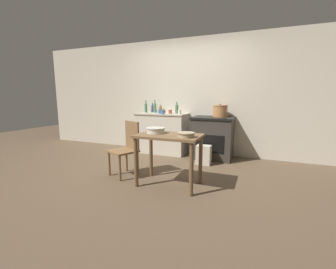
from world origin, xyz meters
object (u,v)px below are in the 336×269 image
bottle_center_left (146,108)px  work_table (169,144)px  chair (127,147)px  cup_far_right (163,112)px  bottle_far_left (152,109)px  bottle_center (155,108)px  bottle_mid_left (177,109)px  flour_sack (204,155)px  mixing_bowl_large (186,134)px  stove (213,138)px  mixing_bowl_small (156,130)px  cup_right (170,112)px  cup_center_right (160,111)px  cup_mid_right (180,112)px  bottle_left (161,110)px  stock_pot (220,111)px

bottle_center_left → work_table: bearing=-54.0°
chair → cup_far_right: 1.47m
bottle_far_left → bottle_center: bearing=-41.4°
bottle_mid_left → flour_sack: bearing=-37.9°
chair → bottle_center: (-0.30, 1.71, 0.55)m
flour_sack → mixing_bowl_large: 1.42m
stove → mixing_bowl_small: size_ratio=3.09×
stove → mixing_bowl_large: stove is taller
cup_right → mixing_bowl_small: bearing=-75.6°
cup_center_right → cup_far_right: size_ratio=1.12×
cup_mid_right → cup_right: same height
mixing_bowl_large → bottle_left: bottle_left is taller
bottle_center → cup_center_right: bearing=-42.7°
stove → bottle_center: bearing=173.7°
bottle_center → cup_right: bearing=-21.6°
work_table → stock_pot: (0.42, 1.76, 0.38)m
mixing_bowl_small → bottle_center_left: size_ratio=0.98×
bottle_center_left → cup_right: size_ratio=3.25×
work_table → chair: (-0.80, 0.14, -0.14)m
bottle_left → bottle_center: bearing=-145.2°
work_table → bottle_center_left: bottle_center_left is taller
stove → cup_far_right: 1.19m
mixing_bowl_small → bottle_left: (-0.76, 1.88, 0.18)m
bottle_center_left → bottle_center: bearing=2.4°
stock_pot → mixing_bowl_small: stock_pot is taller
stock_pot → cup_right: size_ratio=3.40×
chair → bottle_left: 1.87m
mixing_bowl_large → mixing_bowl_small: (-0.52, 0.14, 0.01)m
mixing_bowl_large → bottle_mid_left: bearing=113.7°
stove → bottle_center_left: bottle_center_left is taller
flour_sack → stock_pot: size_ratio=1.22×
stove → cup_center_right: 1.30m
flour_sack → mixing_bowl_large: mixing_bowl_large is taller
mixing_bowl_large → cup_center_right: (-1.17, 1.74, 0.17)m
mixing_bowl_large → bottle_far_left: bearing=126.4°
bottle_left → cup_center_right: 0.30m
bottle_far_left → cup_far_right: bottle_far_left is taller
bottle_center_left → bottle_left: bearing=14.2°
mixing_bowl_small → bottle_center_left: (-1.10, 1.79, 0.22)m
chair → cup_mid_right: size_ratio=10.07×
stock_pot → bottle_center_left: bearing=177.3°
mixing_bowl_large → cup_far_right: size_ratio=2.87×
stove → cup_mid_right: bearing=-174.1°
work_table → bottle_center: (-1.11, 1.85, 0.41)m
bottle_center_left → cup_center_right: bearing=-23.0°
stove → flour_sack: stove is taller
chair → cup_far_right: size_ratio=10.80×
bottle_left → mixing_bowl_large: bearing=-57.6°
chair → cup_far_right: cup_far_right is taller
stove → mixing_bowl_large: (-0.01, -1.79, 0.35)m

